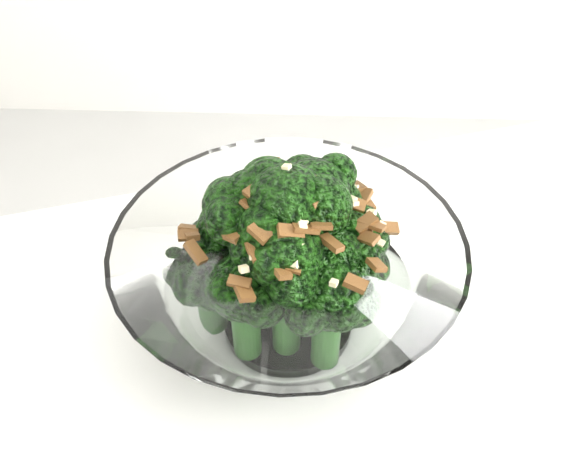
{
  "coord_description": "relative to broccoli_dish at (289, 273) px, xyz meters",
  "views": [
    {
      "loc": [
        -0.24,
        -0.06,
        1.15
      ],
      "look_at": [
        -0.25,
        0.26,
        0.86
      ],
      "focal_mm": 40.0,
      "sensor_mm": 36.0,
      "label": 1
    }
  ],
  "objects": [
    {
      "name": "broccoli_dish",
      "position": [
        0.0,
        0.0,
        0.0
      ],
      "size": [
        0.25,
        0.25,
        0.16
      ],
      "color": "white",
      "rests_on": "table"
    }
  ]
}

